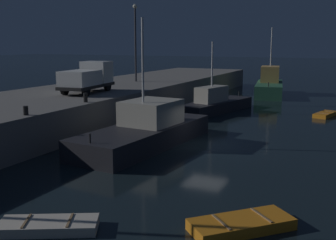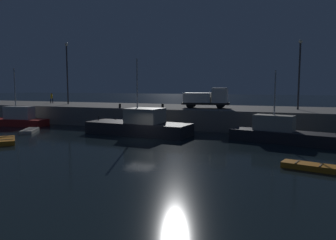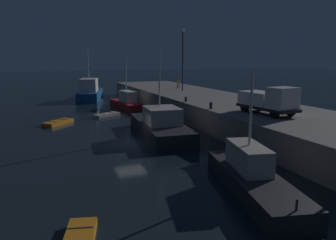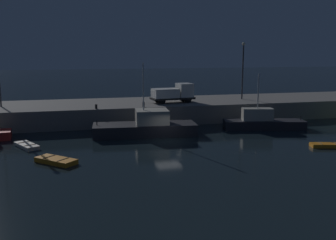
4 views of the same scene
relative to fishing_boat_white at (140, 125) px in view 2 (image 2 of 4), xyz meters
name	(u,v)px [view 2 (image 2 of 4)]	position (x,y,z in m)	size (l,w,h in m)	color
ground_plane	(140,141)	(1.60, -3.39, -0.96)	(320.00, 320.00, 0.00)	black
pier_quay	(183,116)	(1.60, 9.72, 0.21)	(75.40, 10.75, 2.35)	slate
fishing_boat_white	(140,125)	(0.00, 0.00, 0.00)	(11.32, 4.57, 7.82)	#232328
fishing_boat_orange	(16,119)	(-18.02, 1.54, -0.10)	(8.66, 3.18, 7.25)	red
fishing_trawler_green	(281,133)	(13.85, 0.15, -0.15)	(9.65, 4.60, 6.44)	#232328
dinghy_orange_near	(309,166)	(15.72, -9.36, -0.78)	(3.30, 1.90, 0.39)	orange
rowboat_white_mid	(30,131)	(-12.03, -2.62, -0.79)	(2.66, 3.54, 0.39)	beige
dinghy_red_small	(6,141)	(-9.15, -8.60, -0.76)	(3.55, 3.52, 0.43)	orange
lamp_post_west	(67,69)	(-16.13, 9.62, 6.52)	(0.44, 0.44, 8.88)	#38383D
lamp_post_east	(299,69)	(15.44, 9.44, 5.98)	(0.44, 0.44, 7.85)	#38383D
utility_truck	(207,98)	(5.20, 8.10, 2.63)	(5.81, 2.82, 2.47)	black
dockworker	(52,97)	(-19.89, 10.59, 2.30)	(0.41, 0.41, 1.61)	black
bollard_west	(163,106)	(0.60, 4.99, 1.70)	(0.28, 0.28, 0.63)	black
bollard_central	(120,106)	(-5.01, 4.96, 1.65)	(0.28, 0.28, 0.51)	black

